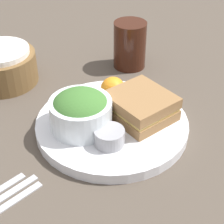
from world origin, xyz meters
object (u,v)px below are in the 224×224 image
at_px(salad_bowl, 81,111).
at_px(plate, 112,125).
at_px(bread_basket, 2,66).
at_px(dressing_cup, 109,137).
at_px(sandwich, 141,106).
at_px(drink_glass, 130,45).

bearing_deg(salad_bowl, plate, -15.71).
bearing_deg(bread_basket, dressing_cup, -77.38).
relative_size(sandwich, salad_bowl, 1.07).
bearing_deg(bread_basket, sandwich, -60.89).
bearing_deg(drink_glass, bread_basket, 161.54).
relative_size(plate, salad_bowl, 2.53).
xyz_separation_m(sandwich, drink_glass, (0.12, 0.21, 0.01)).
distance_m(sandwich, bread_basket, 0.35).
bearing_deg(bread_basket, salad_bowl, -77.87).
bearing_deg(plate, bread_basket, 112.06).
height_order(plate, dressing_cup, dressing_cup).
relative_size(salad_bowl, dressing_cup, 2.12).
relative_size(sandwich, bread_basket, 0.79).
relative_size(salad_bowl, drink_glass, 1.02).
relative_size(drink_glass, bread_basket, 0.72).
distance_m(sandwich, dressing_cup, 0.10).
distance_m(plate, bread_basket, 0.31).
relative_size(plate, dressing_cup, 5.38).
height_order(plate, bread_basket, bread_basket).
distance_m(plate, sandwich, 0.07).
height_order(plate, salad_bowl, salad_bowl).
xyz_separation_m(salad_bowl, dressing_cup, (0.02, -0.07, -0.02)).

